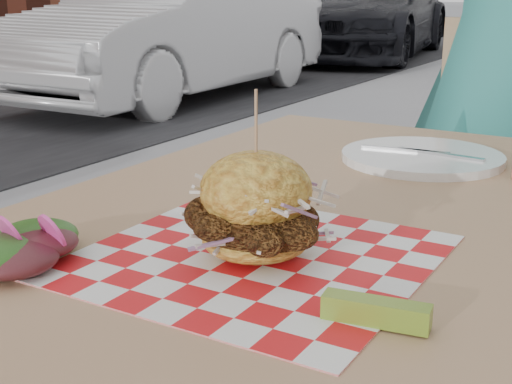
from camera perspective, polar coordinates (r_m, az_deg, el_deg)
diner at (r=1.98m, az=19.39°, el=10.56°), size 0.74×0.60×1.74m
car_white at (r=6.71m, az=-6.54°, el=12.65°), size 1.40×3.74×1.22m
car_dark at (r=10.74m, az=8.85°, el=14.18°), size 2.48×4.75×1.31m
patio_table at (r=0.97m, az=6.81°, el=-6.05°), size 0.80×1.20×0.75m
patio_chair at (r=1.95m, az=19.41°, el=0.98°), size 0.45×0.46×0.95m
paper_liner at (r=0.78m, az=0.00°, el=-5.20°), size 0.36×0.36×0.00m
sandwich at (r=0.77m, az=0.00°, el=-1.60°), size 0.16×0.16×0.18m
pickle_spear at (r=0.64m, az=9.58°, el=-9.41°), size 0.10×0.04×0.02m
side_salad at (r=0.79m, az=-17.67°, el=-4.70°), size 0.13×0.14×0.05m
place_setting at (r=1.23m, az=13.15°, el=2.75°), size 0.27×0.27×0.02m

